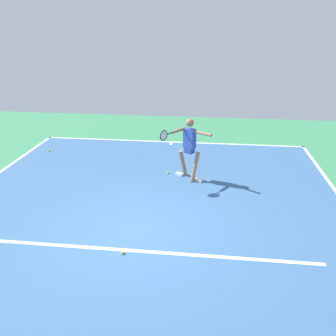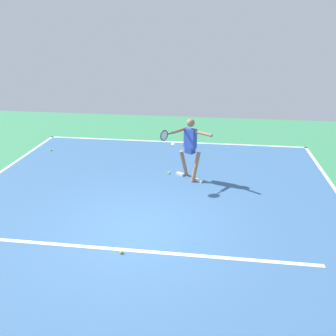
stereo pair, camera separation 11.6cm
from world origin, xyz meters
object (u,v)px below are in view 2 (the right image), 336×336
object	(u,v)px
tennis_ball_by_baseline	(169,173)
tennis_player	(190,145)
tennis_ball_centre_court	(121,252)
tennis_ball_far_corner	(51,150)

from	to	relation	value
tennis_ball_by_baseline	tennis_player	bearing A→B (deg)	155.30
tennis_player	tennis_ball_centre_court	xyz separation A→B (m)	(1.04, 3.83, -1.01)
tennis_ball_centre_court	tennis_ball_far_corner	bearing A→B (deg)	-54.18
tennis_ball_by_baseline	tennis_ball_far_corner	distance (m)	4.73
tennis_ball_by_baseline	tennis_ball_centre_court	world-z (taller)	same
tennis_player	tennis_ball_by_baseline	distance (m)	1.23
tennis_ball_far_corner	tennis_ball_by_baseline	bearing A→B (deg)	161.31
tennis_ball_centre_court	tennis_player	bearing A→B (deg)	-105.23
tennis_player	tennis_ball_centre_court	size ratio (longest dim) A/B	27.55
tennis_ball_by_baseline	tennis_ball_far_corner	bearing A→B (deg)	-18.69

